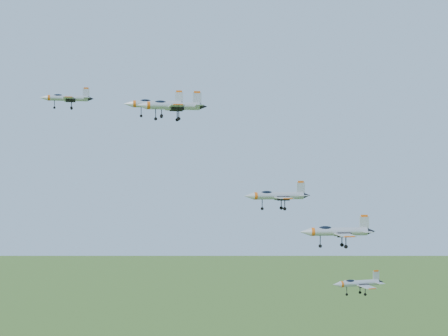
{
  "coord_description": "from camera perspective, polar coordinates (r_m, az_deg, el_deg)",
  "views": [
    {
      "loc": [
        0.07,
        -119.07,
        140.28
      ],
      "look_at": [
        4.15,
        -4.1,
        140.36
      ],
      "focal_mm": 50.0,
      "sensor_mm": 36.0,
      "label": 1
    }
  ],
  "objects": [
    {
      "name": "jet_right_low",
      "position": [
        105.87,
        10.26,
        -5.72
      ],
      "size": [
        12.95,
        10.69,
        3.46
      ],
      "rotation": [
        0.0,
        0.0,
        0.05
      ],
      "color": "#A3A8AF"
    },
    {
      "name": "jet_right_high",
      "position": [
        97.7,
        -4.85,
        5.7
      ],
      "size": [
        11.19,
        9.37,
        3.0
      ],
      "rotation": [
        0.0,
        0.0,
        0.16
      ],
      "color": "#A3A8AF"
    },
    {
      "name": "jet_trail",
      "position": [
        118.43,
        12.13,
        -10.26
      ],
      "size": [
        10.31,
        8.74,
        2.79
      ],
      "rotation": [
        0.0,
        0.0,
        0.26
      ],
      "color": "#A3A8AF"
    },
    {
      "name": "jet_left_low",
      "position": [
        121.43,
        4.84,
        -2.53
      ],
      "size": [
        13.44,
        11.24,
        3.6
      ],
      "rotation": [
        0.0,
        0.0,
        0.15
      ],
      "color": "#A3A8AF"
    },
    {
      "name": "jet_left_high",
      "position": [
        121.46,
        -6.3,
        5.84
      ],
      "size": [
        12.58,
        10.41,
        3.36
      ],
      "rotation": [
        0.0,
        0.0,
        0.07
      ],
      "color": "#A3A8AF"
    },
    {
      "name": "jet_lead",
      "position": [
        139.53,
        -14.22,
        6.22
      ],
      "size": [
        11.44,
        9.62,
        3.07
      ],
      "rotation": [
        0.0,
        0.0,
        0.19
      ],
      "color": "#A3A8AF"
    }
  ]
}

